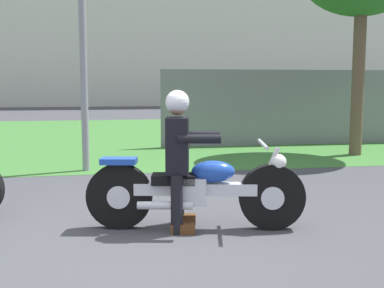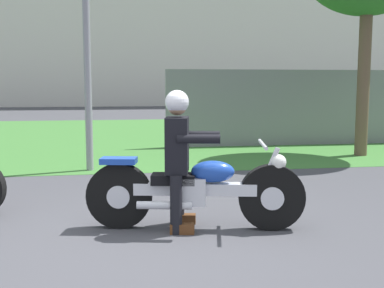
# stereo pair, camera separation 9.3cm
# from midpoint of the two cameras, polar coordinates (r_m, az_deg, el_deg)

# --- Properties ---
(ground) EXTENTS (120.00, 120.00, 0.00)m
(ground) POSITION_cam_midpoint_polar(r_m,az_deg,el_deg) (4.67, -6.77, -11.44)
(ground) COLOR #424247
(grass_verge) EXTENTS (60.00, 12.00, 0.01)m
(grass_verge) POSITION_cam_midpoint_polar(r_m,az_deg,el_deg) (14.05, -8.91, 1.00)
(grass_verge) COLOR #3D7533
(grass_verge) RESTS_ON ground
(motorcycle_lead) EXTENTS (2.21, 0.74, 0.89)m
(motorcycle_lead) POSITION_cam_midpoint_polar(r_m,az_deg,el_deg) (4.97, -0.07, -5.40)
(motorcycle_lead) COLOR black
(motorcycle_lead) RESTS_ON ground
(rider_lead) EXTENTS (0.61, 0.53, 1.42)m
(rider_lead) POSITION_cam_midpoint_polar(r_m,az_deg,el_deg) (4.91, -2.03, -0.54)
(rider_lead) COLOR black
(rider_lead) RESTS_ON ground
(fence_segment) EXTENTS (7.00, 0.06, 1.80)m
(fence_segment) POSITION_cam_midpoint_polar(r_m,az_deg,el_deg) (12.12, 12.82, 4.19)
(fence_segment) COLOR slate
(fence_segment) RESTS_ON ground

